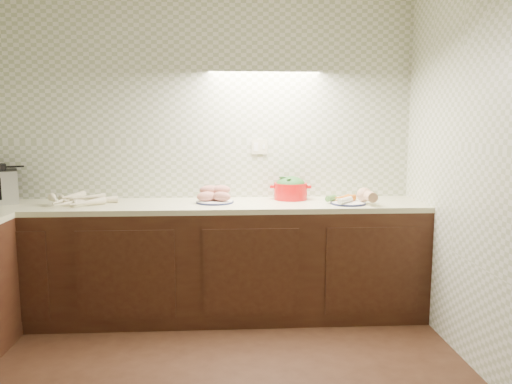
{
  "coord_description": "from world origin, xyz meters",
  "views": [
    {
      "loc": [
        0.28,
        -2.31,
        1.52
      ],
      "look_at": [
        0.49,
        1.25,
        1.02
      ],
      "focal_mm": 35.0,
      "sensor_mm": 36.0,
      "label": 1
    }
  ],
  "objects": [
    {
      "name": "room",
      "position": [
        0.0,
        0.0,
        1.63
      ],
      "size": [
        3.6,
        3.6,
        2.6
      ],
      "color": "black",
      "rests_on": "ground"
    },
    {
      "name": "parsnip_pile",
      "position": [
        -0.84,
        1.51,
        0.93
      ],
      "size": [
        0.36,
        0.45,
        0.08
      ],
      "color": "beige",
      "rests_on": "counter"
    },
    {
      "name": "dutch_oven",
      "position": [
        0.79,
        1.66,
        0.99
      ],
      "size": [
        0.34,
        0.3,
        0.19
      ],
      "rotation": [
        0.0,
        0.0,
        -0.12
      ],
      "color": "red",
      "rests_on": "counter"
    },
    {
      "name": "veg_plate",
      "position": [
        1.26,
        1.4,
        0.95
      ],
      "size": [
        0.37,
        0.27,
        0.13
      ],
      "rotation": [
        0.0,
        0.0,
        -0.1
      ],
      "color": "#121741",
      "rests_on": "counter"
    },
    {
      "name": "onion_bowl",
      "position": [
        0.16,
        1.64,
        0.94
      ],
      "size": [
        0.13,
        0.13,
        0.1
      ],
      "color": "black",
      "rests_on": "counter"
    },
    {
      "name": "counter",
      "position": [
        -0.68,
        0.68,
        0.45
      ],
      "size": [
        3.6,
        3.6,
        0.9
      ],
      "color": "black",
      "rests_on": "ground"
    },
    {
      "name": "sweet_potato_plate",
      "position": [
        0.18,
        1.53,
        0.95
      ],
      "size": [
        0.29,
        0.29,
        0.13
      ],
      "rotation": [
        0.0,
        0.0,
        -0.03
      ],
      "color": "#121741",
      "rests_on": "counter"
    }
  ]
}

